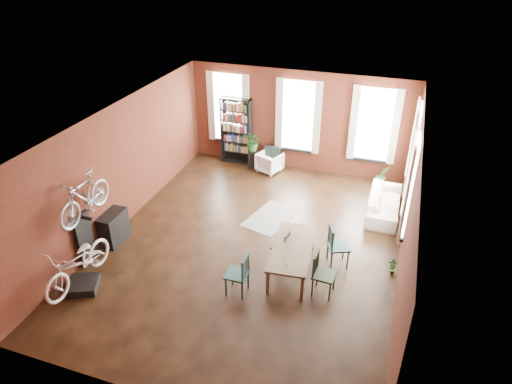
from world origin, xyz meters
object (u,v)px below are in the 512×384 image
at_px(bookshelf, 236,131).
at_px(console_table, 114,227).
at_px(dining_table, 292,259).
at_px(bicycle_floor, 74,246).
at_px(bike_trainer, 83,285).
at_px(dining_chair_d, 339,246).
at_px(dining_chair_b, 280,246).
at_px(cream_sofa, 385,200).
at_px(plant_stand, 253,159).
at_px(dining_chair_a, 237,274).
at_px(dining_chair_c, 324,275).
at_px(white_armchair, 270,161).

height_order(bookshelf, console_table, bookshelf).
distance_m(dining_table, bicycle_floor, 4.67).
height_order(dining_table, bike_trainer, dining_table).
bearing_deg(dining_chair_d, dining_chair_b, 78.54).
bearing_deg(bookshelf, bike_trainer, -97.71).
height_order(dining_table, cream_sofa, cream_sofa).
bearing_deg(plant_stand, dining_chair_d, -49.57).
distance_m(dining_chair_a, bookshelf, 6.41).
relative_size(dining_chair_c, bicycle_floor, 0.52).
distance_m(cream_sofa, plant_stand, 4.55).
bearing_deg(bike_trainer, bicycle_floor, 75.51).
bearing_deg(dining_chair_c, bookshelf, 40.15).
xyz_separation_m(dining_chair_c, console_table, (-5.29, 0.21, -0.10)).
height_order(plant_stand, bicycle_floor, bicycle_floor).
relative_size(dining_chair_a, console_table, 1.23).
height_order(dining_chair_b, console_table, dining_chair_b).
bearing_deg(dining_chair_a, bookshelf, -158.57).
height_order(dining_chair_c, dining_chair_d, dining_chair_d).
xyz_separation_m(plant_stand, bicycle_floor, (-1.58, -6.69, 0.84)).
relative_size(dining_chair_b, plant_stand, 1.35).
bearing_deg(console_table, cream_sofa, 29.33).
height_order(bike_trainer, plant_stand, plant_stand).
distance_m(cream_sofa, bike_trainer, 7.89).
bearing_deg(dining_table, bike_trainer, -158.86).
distance_m(dining_chair_a, console_table, 3.63).
relative_size(dining_chair_d, console_table, 1.27).
relative_size(bike_trainer, bicycle_floor, 0.33).
height_order(cream_sofa, console_table, cream_sofa).
relative_size(plant_stand, bicycle_floor, 0.31).
distance_m(dining_chair_a, dining_chair_b, 1.47).
bearing_deg(white_armchair, plant_stand, 12.56).
bearing_deg(cream_sofa, console_table, 119.33).
relative_size(dining_table, bookshelf, 0.87).
height_order(dining_chair_b, white_armchair, dining_chair_b).
bearing_deg(dining_table, bookshelf, 117.82).
xyz_separation_m(dining_chair_c, bike_trainer, (-4.95, -1.53, -0.41)).
bearing_deg(bike_trainer, cream_sofa, 41.66).
xyz_separation_m(dining_table, console_table, (-4.47, -0.31, 0.07)).
xyz_separation_m(dining_table, plant_stand, (-2.54, 4.66, -0.02)).
distance_m(dining_chair_b, dining_chair_c, 1.43).
height_order(cream_sofa, plant_stand, cream_sofa).
height_order(white_armchair, console_table, console_table).
bearing_deg(cream_sofa, plant_stand, 71.23).
bearing_deg(white_armchair, console_table, 83.41).
bearing_deg(white_armchair, dining_chair_d, 146.54).
distance_m(dining_chair_a, bicycle_floor, 3.41).
height_order(dining_chair_d, console_table, dining_chair_d).
height_order(console_table, plant_stand, console_table).
bearing_deg(console_table, dining_chair_b, 8.16).
distance_m(bookshelf, plant_stand, 1.05).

